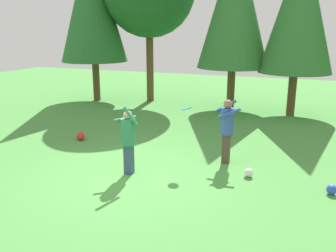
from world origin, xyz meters
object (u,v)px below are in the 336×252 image
(person_catcher, at_px, (227,126))
(tree_right, at_px, (300,7))
(ball_red, at_px, (81,136))
(tree_center, at_px, (235,3))
(frisbee, at_px, (186,108))
(ball_white, at_px, (249,173))
(ball_blue, at_px, (332,190))
(person_thrower, at_px, (128,137))
(tree_far_left, at_px, (92,1))

(person_catcher, relative_size, tree_right, 0.25)
(tree_right, bearing_deg, ball_red, -134.19)
(tree_center, bearing_deg, person_catcher, -78.79)
(person_catcher, distance_m, frisbee, 1.18)
(ball_white, height_order, ball_blue, ball_blue)
(ball_white, bearing_deg, tree_right, 85.92)
(frisbee, bearing_deg, person_thrower, -133.23)
(tree_far_left, height_order, tree_right, tree_far_left)
(ball_blue, bearing_deg, tree_right, 99.96)
(tree_right, bearing_deg, tree_far_left, -178.50)
(person_catcher, relative_size, ball_blue, 7.68)
(tree_right, bearing_deg, ball_blue, -80.04)
(person_catcher, height_order, ball_white, person_catcher)
(ball_blue, distance_m, tree_far_left, 13.59)
(ball_red, relative_size, ball_white, 1.23)
(ball_red, height_order, tree_far_left, tree_far_left)
(ball_blue, bearing_deg, person_catcher, 157.63)
(ball_white, bearing_deg, frisbee, 170.47)
(frisbee, bearing_deg, ball_blue, -9.46)
(ball_white, bearing_deg, tree_far_left, 141.29)
(ball_red, xyz_separation_m, ball_white, (5.51, -1.00, -0.02))
(person_thrower, xyz_separation_m, ball_blue, (4.62, 0.56, -0.84))
(person_catcher, bearing_deg, tree_right, -126.86)
(frisbee, distance_m, ball_blue, 3.85)
(ball_blue, xyz_separation_m, tree_right, (-1.32, 7.50, 4.18))
(person_thrower, height_order, frisbee, person_thrower)
(frisbee, distance_m, tree_right, 7.78)
(person_catcher, bearing_deg, ball_white, 108.52)
(person_catcher, xyz_separation_m, tree_far_left, (-7.94, 6.20, 3.72))
(frisbee, height_order, tree_center, tree_center)
(person_thrower, xyz_separation_m, tree_center, (0.75, 8.20, 3.57))
(ball_red, relative_size, tree_right, 0.04)
(frisbee, height_order, ball_white, frisbee)
(ball_blue, xyz_separation_m, tree_far_left, (-10.51, 7.26, 4.63))
(ball_blue, xyz_separation_m, tree_center, (-3.87, 7.64, 4.40))
(ball_blue, bearing_deg, frisbee, 170.54)
(ball_white, relative_size, tree_far_left, 0.03)
(person_catcher, bearing_deg, tree_far_left, -63.85)
(ball_white, relative_size, tree_center, 0.03)
(frisbee, bearing_deg, ball_red, 169.42)
(person_thrower, bearing_deg, ball_red, 98.83)
(person_thrower, distance_m, tree_right, 9.34)
(tree_far_left, xyz_separation_m, tree_right, (9.20, 0.24, -0.45))
(ball_blue, height_order, tree_far_left, tree_far_left)
(ball_white, xyz_separation_m, tree_far_left, (-8.68, 6.96, 4.63))
(person_thrower, xyz_separation_m, frisbee, (1.08, 1.15, 0.55))
(person_catcher, height_order, ball_blue, person_catcher)
(ball_blue, relative_size, tree_center, 0.03)
(ball_red, bearing_deg, tree_right, 45.81)
(ball_red, bearing_deg, tree_far_left, 117.99)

